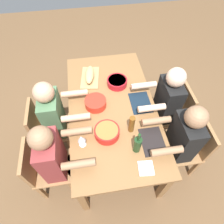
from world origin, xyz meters
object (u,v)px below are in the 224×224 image
dining_table (112,110)px  serving_bowl_fruit (107,132)px  diner_far_center (57,115)px  napkin_stack (146,168)px  diner_near_left (179,139)px  chair_far_left (44,168)px  chair_near_left (189,146)px  cutting_board (90,78)px  serving_bowl_salad (96,103)px  diner_far_left (57,157)px  serving_bowl_greens (117,82)px  chair_near_center (174,111)px  diner_near_center (164,102)px  wine_bottle (137,144)px  bread_loaf (90,75)px  chair_far_center (46,127)px  beer_bottle (132,124)px

dining_table → serving_bowl_fruit: serving_bowl_fruit is taller
diner_far_center → napkin_stack: diner_far_center is taller
diner_near_left → chair_far_left: (-0.00, 1.45, -0.21)m
chair_near_left → cutting_board: chair_near_left is taller
diner_far_center → serving_bowl_fruit: (-0.36, -0.53, 0.10)m
diner_far_center → napkin_stack: bearing=-133.1°
serving_bowl_salad → serving_bowl_fruit: bearing=-169.6°
diner_far_left → serving_bowl_greens: (0.85, -0.75, 0.09)m
chair_far_left → serving_bowl_greens: bearing=-47.8°
diner_far_center → chair_near_center: size_ratio=1.41×
dining_table → diner_far_left: (-0.51, 0.63, 0.04)m
chair_near_center → diner_near_center: diner_near_center is taller
diner_near_left → cutting_board: (1.01, 0.84, 0.05)m
serving_bowl_salad → wine_bottle: wine_bottle is taller
dining_table → wine_bottle: (-0.57, -0.15, 0.19)m
wine_bottle → chair_near_center: bearing=-49.3°
diner_near_center → serving_bowl_salad: size_ratio=4.90×
diner_near_left → napkin_stack: 0.52m
chair_near_left → wine_bottle: 0.76m
diner_near_left → serving_bowl_greens: size_ratio=4.82×
serving_bowl_fruit → serving_bowl_greens: bearing=-17.9°
diner_near_left → bread_loaf: 1.32m
chair_near_center → wine_bottle: size_ratio=2.93×
chair_far_left → bread_loaf: 1.22m
dining_table → chair_far_center: bearing=90.0°
serving_bowl_fruit → bread_loaf: (0.86, 0.10, 0.01)m
diner_far_center → cutting_board: diner_far_center is taller
diner_far_center → beer_bottle: 0.87m
bread_loaf → chair_near_left: bearing=-134.5°
serving_bowl_fruit → wine_bottle: 0.34m
diner_near_left → napkin_stack: diner_near_left is taller
chair_far_left → chair_near_center: same height
diner_near_center → wine_bottle: (-0.57, 0.48, 0.15)m
chair_near_left → cutting_board: size_ratio=2.12×
chair_far_center → beer_bottle: 1.09m
chair_near_center → bread_loaf: bearing=64.1°
chair_far_center → serving_bowl_greens: size_ratio=3.41×
bread_loaf → wine_bottle: 1.13m
diner_far_center → serving_bowl_fruit: size_ratio=4.62×
diner_far_left → napkin_stack: size_ratio=8.57×
serving_bowl_salad → serving_bowl_greens: size_ratio=0.98×
chair_near_left → bread_loaf: bearing=45.5°
diner_far_left → chair_far_left: bearing=90.0°
wine_bottle → serving_bowl_fruit: bearing=51.3°
serving_bowl_salad → beer_bottle: bearing=-139.4°
diner_near_center → wine_bottle: size_ratio=4.14×
cutting_board → diner_near_center: bearing=-120.6°
chair_far_center → serving_bowl_fruit: bearing=-117.0°
diner_far_left → dining_table: bearing=-51.2°
serving_bowl_salad → napkin_stack: size_ratio=1.75×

